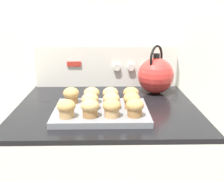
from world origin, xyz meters
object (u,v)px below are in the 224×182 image
object	(u,v)px
muffin_pan	(102,112)
muffin_r2_c0	(72,95)
muffin_r1_c1	(91,101)
muffin_r2_c2	(112,95)
muffin_r0_c2	(113,108)
muffin_r2_c1	(93,95)
muffin_r0_c1	(91,108)
muffin_r1_c2	(112,101)
tea_kettle	(157,75)
muffin_r0_c3	(136,107)
muffin_r0_c0	(68,108)
muffin_r2_c3	(132,95)
muffin_r1_c3	(133,101)

from	to	relation	value
muffin_pan	muffin_r2_c0	bearing A→B (deg)	146.78
muffin_pan	muffin_r1_c1	world-z (taller)	muffin_r1_c1
muffin_r2_c0	muffin_r2_c2	bearing A→B (deg)	-0.70
muffin_r0_c2	muffin_r2_c1	world-z (taller)	same
muffin_r0_c1	muffin_r2_c1	distance (m)	0.16
muffin_r0_c2	muffin_r1_c1	bearing A→B (deg)	136.72
muffin_r1_c2	muffin_pan	bearing A→B (deg)	-180.00
tea_kettle	muffin_r1_c1	bearing A→B (deg)	-135.32
muffin_r0_c1	muffin_r0_c3	world-z (taller)	same
muffin_r1_c1	muffin_r2_c0	distance (m)	0.11
muffin_r0_c0	muffin_r1_c1	size ratio (longest dim) A/B	1.00
muffin_r2_c0	muffin_r1_c1	bearing A→B (deg)	-45.85
muffin_r0_c3	muffin_r0_c0	bearing A→B (deg)	-178.79
muffin_r0_c3	muffin_r2_c1	xyz separation A→B (m)	(-0.16, 0.16, 0.00)
muffin_r2_c0	muffin_r2_c1	world-z (taller)	same
muffin_r1_c1	muffin_r2_c1	xyz separation A→B (m)	(0.00, 0.08, 0.00)
muffin_r0_c3	muffin_r2_c0	world-z (taller)	same
muffin_r1_c1	muffin_r2_c3	xyz separation A→B (m)	(0.16, 0.08, 0.00)
muffin_r2_c0	muffin_r2_c3	bearing A→B (deg)	-0.11
muffin_r2_c0	muffin_r2_c2	size ratio (longest dim) A/B	1.00
muffin_r2_c2	muffin_r1_c2	bearing A→B (deg)	-88.58
muffin_r0_c3	muffin_r1_c3	distance (m)	0.08
muffin_r0_c1	muffin_r2_c0	world-z (taller)	same
muffin_r0_c0	muffin_r0_c3	distance (m)	0.24
muffin_r0_c2	muffin_r0_c3	size ratio (longest dim) A/B	1.00
muffin_r2_c3	tea_kettle	bearing A→B (deg)	57.41
muffin_r0_c1	tea_kettle	distance (m)	0.48
muffin_r0_c0	muffin_r2_c2	size ratio (longest dim) A/B	1.00
muffin_r0_c1	muffin_r2_c2	xyz separation A→B (m)	(0.07, 0.16, 0.00)
muffin_pan	muffin_r2_c2	bearing A→B (deg)	64.54
muffin_r0_c2	muffin_r1_c2	size ratio (longest dim) A/B	1.00
muffin_r0_c0	tea_kettle	xyz separation A→B (m)	(0.38, 0.38, 0.03)
muffin_r0_c2	muffin_r1_c1	xyz separation A→B (m)	(-0.08, 0.08, 0.00)
muffin_r1_c3	muffin_r2_c2	world-z (taller)	same
muffin_r0_c3	muffin_r1_c2	size ratio (longest dim) A/B	1.00
muffin_r2_c2	muffin_r0_c0	bearing A→B (deg)	-134.51
muffin_r2_c1	muffin_r2_c2	world-z (taller)	same
muffin_r1_c3	muffin_r2_c0	world-z (taller)	same
muffin_r0_c2	muffin_r1_c2	world-z (taller)	same
muffin_r1_c2	tea_kettle	xyz separation A→B (m)	(0.22, 0.29, 0.03)
muffin_pan	muffin_r0_c3	distance (m)	0.15
muffin_r2_c0	muffin_r0_c2	bearing A→B (deg)	-44.58
muffin_r2_c3	muffin_r2_c1	bearing A→B (deg)	179.84
muffin_r0_c3	tea_kettle	world-z (taller)	tea_kettle
muffin_r0_c0	muffin_r0_c2	distance (m)	0.16
muffin_pan	muffin_r1_c3	size ratio (longest dim) A/B	5.52
muffin_r0_c2	muffin_r0_c3	world-z (taller)	same
muffin_r2_c1	muffin_r2_c2	xyz separation A→B (m)	(0.08, -0.00, 0.00)
muffin_r2_c0	muffin_r2_c2	xyz separation A→B (m)	(0.16, -0.00, 0.00)
muffin_r2_c2	tea_kettle	world-z (taller)	tea_kettle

